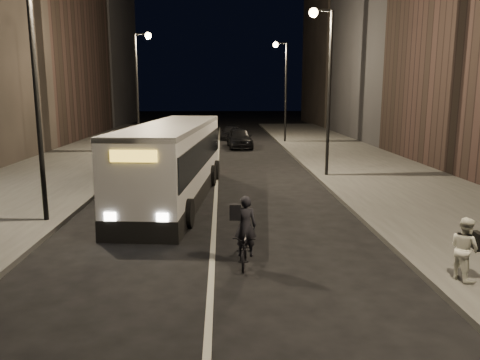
{
  "coord_description": "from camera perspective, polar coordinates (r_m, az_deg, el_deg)",
  "views": [
    {
      "loc": [
        0.28,
        -11.31,
        4.41
      ],
      "look_at": [
        0.86,
        3.78,
        1.5
      ],
      "focal_mm": 35.0,
      "sensor_mm": 36.0,
      "label": 1
    }
  ],
  "objects": [
    {
      "name": "sidewalk_left",
      "position": [
        27.14,
        -21.06,
        0.99
      ],
      "size": [
        7.0,
        70.0,
        0.16
      ],
      "primitive_type": "cube",
      "color": "#3E3E3B",
      "rests_on": "ground"
    },
    {
      "name": "city_bus",
      "position": [
        19.15,
        -8.05,
        2.63
      ],
      "size": [
        3.53,
        11.67,
        3.1
      ],
      "rotation": [
        0.0,
        0.0,
        -0.09
      ],
      "color": "silver",
      "rests_on": "ground"
    },
    {
      "name": "streetlight_left_near",
      "position": [
        16.33,
        -22.96,
        13.41
      ],
      "size": [
        1.2,
        0.44,
        8.12
      ],
      "color": "black",
      "rests_on": "sidewalk_left"
    },
    {
      "name": "streetlight_right_far",
      "position": [
        39.64,
        5.24,
        12.23
      ],
      "size": [
        1.2,
        0.44,
        8.12
      ],
      "color": "black",
      "rests_on": "sidewalk_right"
    },
    {
      "name": "ground",
      "position": [
        12.14,
        -3.44,
        -10.41
      ],
      "size": [
        180.0,
        180.0,
        0.0
      ],
      "primitive_type": "plane",
      "color": "black",
      "rests_on": "ground"
    },
    {
      "name": "car_far",
      "position": [
        43.04,
        -1.15,
        5.76
      ],
      "size": [
        1.97,
        4.0,
        1.12
      ],
      "primitive_type": "imported",
      "rotation": [
        0.0,
        0.0,
        -0.11
      ],
      "color": "black",
      "rests_on": "ground"
    },
    {
      "name": "sidewalk_right",
      "position": [
        26.96,
        15.58,
        1.26
      ],
      "size": [
        7.0,
        70.0,
        0.16
      ],
      "primitive_type": "cube",
      "color": "#3E3E3B",
      "rests_on": "ground"
    },
    {
      "name": "building_row_left",
      "position": [
        43.51,
        -25.57,
        18.59
      ],
      "size": [
        8.0,
        61.0,
        22.0
      ],
      "primitive_type": "cube",
      "color": "black",
      "rests_on": "ground"
    },
    {
      "name": "streetlight_right_mid",
      "position": [
        23.87,
        10.28,
        13.02
      ],
      "size": [
        1.2,
        0.44,
        8.12
      ],
      "color": "black",
      "rests_on": "sidewalk_right"
    },
    {
      "name": "car_mid",
      "position": [
        32.8,
        -6.28,
        4.49
      ],
      "size": [
        2.25,
        4.94,
        1.57
      ],
      "primitive_type": "imported",
      "rotation": [
        0.0,
        0.0,
        3.27
      ],
      "color": "#363639",
      "rests_on": "ground"
    },
    {
      "name": "pedestrian_woman",
      "position": [
        11.81,
        25.7,
        -7.54
      ],
      "size": [
        0.73,
        0.84,
        1.46
      ],
      "primitive_type": "imported",
      "rotation": [
        0.0,
        0.0,
        1.86
      ],
      "color": "silver",
      "rests_on": "sidewalk_right"
    },
    {
      "name": "cyclist_on_bicycle",
      "position": [
        11.94,
        0.6,
        -7.59
      ],
      "size": [
        0.71,
        1.66,
        1.87
      ],
      "rotation": [
        0.0,
        0.0,
        -0.09
      ],
      "color": "black",
      "rests_on": "ground"
    },
    {
      "name": "streetlight_left_far",
      "position": [
        33.79,
        -12.04,
        12.28
      ],
      "size": [
        1.2,
        0.44,
        8.12
      ],
      "color": "black",
      "rests_on": "sidewalk_left"
    },
    {
      "name": "car_near",
      "position": [
        36.41,
        -0.06,
        5.16
      ],
      "size": [
        2.07,
        4.62,
        1.54
      ],
      "primitive_type": "imported",
      "rotation": [
        0.0,
        0.0,
        0.06
      ],
      "color": "black",
      "rests_on": "ground"
    },
    {
      "name": "building_row_right",
      "position": [
        42.31,
        20.75,
        18.5
      ],
      "size": [
        8.0,
        61.0,
        21.0
      ],
      "primitive_type": "cube",
      "color": "black",
      "rests_on": "ground"
    }
  ]
}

